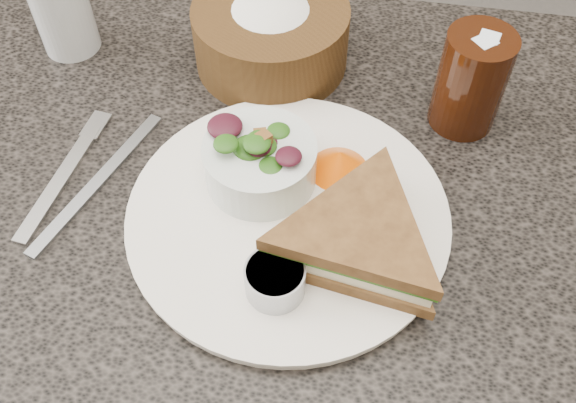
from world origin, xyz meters
The scene contains 11 objects.
dining_table centered at (0.00, 0.00, 0.38)m, with size 1.00×0.70×0.75m, color black.
dinner_plate centered at (0.05, -0.02, 0.76)m, with size 0.31×0.31×0.01m, color silver.
sandwich centered at (0.12, -0.06, 0.79)m, with size 0.18×0.18×0.05m, color brown, non-canonical shape.
salad_bowl centered at (0.01, 0.01, 0.80)m, with size 0.11×0.11×0.06m, color silver, non-canonical shape.
dressing_ramekin centered at (0.05, -0.11, 0.78)m, with size 0.05×0.05×0.03m, color #969AA0.
orange_wedge centered at (0.09, 0.04, 0.78)m, with size 0.06×0.06×0.03m, color #E85602.
fork centered at (-0.19, -0.01, 0.75)m, with size 0.02×0.16×0.00m, color #ACACAD.
knife centered at (-0.15, -0.01, 0.75)m, with size 0.01×0.20×0.00m, color #9A9FA5.
bread_basket centered at (-0.01, 0.20, 0.80)m, with size 0.18×0.18×0.10m, color #4E3318, non-canonical shape.
cola_glass centered at (0.21, 0.14, 0.81)m, with size 0.07×0.07×0.12m, color black, non-canonical shape.
water_glass centered at (-0.25, 0.19, 0.80)m, with size 0.07×0.07×0.10m, color silver.
Camera 1 is at (0.11, -0.38, 1.26)m, focal length 40.00 mm.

